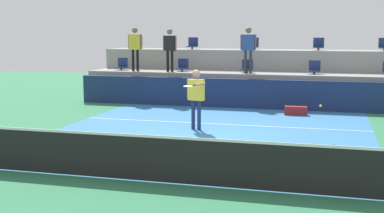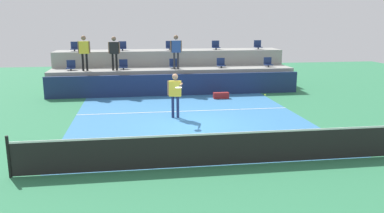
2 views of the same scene
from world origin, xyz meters
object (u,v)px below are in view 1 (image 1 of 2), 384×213
(stadium_chair_lower_left, at_px, (183,66))
(stadium_chair_upper_right, at_px, (319,45))
(stadium_chair_upper_left, at_px, (193,44))
(stadium_chair_upper_center, at_px, (253,45))
(stadium_chair_lower_far_left, at_px, (122,65))
(equipment_bag, at_px, (296,111))
(spectator_in_white, at_px, (170,46))
(spectator_leaning_on_rail, at_px, (135,44))
(stadium_chair_upper_far_right, at_px, (384,45))
(stadium_chair_upper_far_left, at_px, (137,44))
(tennis_player, at_px, (196,93))
(spectator_in_grey, at_px, (248,45))
(tennis_ball, at_px, (321,106))
(stadium_chair_lower_right, at_px, (314,68))
(stadium_chair_lower_center, at_px, (247,67))

(stadium_chair_lower_left, relative_size, stadium_chair_upper_right, 1.00)
(stadium_chair_upper_left, relative_size, stadium_chair_upper_center, 1.00)
(stadium_chair_lower_far_left, relative_size, equipment_bag, 0.68)
(spectator_in_white, bearing_deg, spectator_leaning_on_rail, 180.00)
(stadium_chair_upper_far_right, bearing_deg, stadium_chair_lower_left, -167.21)
(stadium_chair_upper_far_left, bearing_deg, stadium_chair_lower_far_left, -89.73)
(stadium_chair_upper_far_left, relative_size, tennis_player, 0.29)
(spectator_in_grey, height_order, tennis_ball, spectator_in_grey)
(stadium_chair_lower_right, relative_size, spectator_leaning_on_rail, 0.29)
(stadium_chair_lower_right, relative_size, stadium_chair_upper_far_right, 1.00)
(stadium_chair_upper_left, height_order, spectator_leaning_on_rail, spectator_leaning_on_rail)
(stadium_chair_upper_center, distance_m, stadium_chair_upper_right, 2.72)
(equipment_bag, bearing_deg, stadium_chair_upper_far_right, 52.80)
(stadium_chair_upper_center, bearing_deg, stadium_chair_lower_left, -145.65)
(stadium_chair_upper_far_left, relative_size, spectator_leaning_on_rail, 0.29)
(stadium_chair_upper_left, relative_size, stadium_chair_upper_right, 1.00)
(stadium_chair_upper_center, bearing_deg, stadium_chair_lower_center, -88.79)
(stadium_chair_lower_center, bearing_deg, spectator_in_grey, -76.27)
(stadium_chair_upper_center, height_order, stadium_chair_upper_right, same)
(spectator_in_grey, bearing_deg, stadium_chair_lower_far_left, 175.98)
(stadium_chair_upper_far_right, height_order, spectator_in_grey, spectator_in_grey)
(stadium_chair_lower_right, relative_size, stadium_chair_upper_right, 1.00)
(spectator_in_grey, bearing_deg, stadium_chair_lower_left, 172.10)
(stadium_chair_upper_center, bearing_deg, tennis_player, -93.77)
(stadium_chair_lower_right, height_order, stadium_chair_upper_left, stadium_chair_upper_left)
(tennis_player, height_order, tennis_ball, tennis_player)
(spectator_leaning_on_rail, xyz_separation_m, equipment_bag, (6.70, -1.97, -2.19))
(stadium_chair_upper_center, bearing_deg, spectator_in_white, -144.50)
(stadium_chair_lower_right, height_order, stadium_chair_upper_center, stadium_chair_upper_center)
(stadium_chair_lower_right, bearing_deg, stadium_chair_upper_far_left, 167.29)
(stadium_chair_upper_far_left, height_order, stadium_chair_upper_right, same)
(stadium_chair_lower_far_left, relative_size, stadium_chair_upper_center, 1.00)
(stadium_chair_lower_left, bearing_deg, stadium_chair_upper_right, 18.57)
(spectator_in_white, bearing_deg, stadium_chair_lower_far_left, 170.37)
(stadium_chair_upper_center, relative_size, equipment_bag, 0.68)
(stadium_chair_upper_far_right, bearing_deg, tennis_player, -127.02)
(stadium_chair_lower_left, distance_m, tennis_player, 6.28)
(stadium_chair_lower_right, bearing_deg, tennis_player, -118.15)
(stadium_chair_upper_far_left, bearing_deg, spectator_leaning_on_rail, -70.52)
(stadium_chair_lower_far_left, height_order, spectator_in_white, spectator_in_white)
(stadium_chair_lower_right, bearing_deg, stadium_chair_lower_far_left, 180.00)
(stadium_chair_upper_right, relative_size, stadium_chair_upper_far_right, 1.00)
(stadium_chair_upper_far_left, relative_size, stadium_chair_upper_right, 1.00)
(stadium_chair_upper_right, bearing_deg, stadium_chair_upper_left, 180.00)
(equipment_bag, bearing_deg, stadium_chair_upper_center, 117.25)
(stadium_chair_upper_right, distance_m, spectator_in_white, 6.18)
(stadium_chair_upper_right, xyz_separation_m, spectator_in_grey, (-2.59, -2.18, 0.03))
(stadium_chair_lower_left, relative_size, tennis_player, 0.29)
(stadium_chair_lower_right, distance_m, stadium_chair_upper_far_left, 8.22)
(spectator_leaning_on_rail, bearing_deg, stadium_chair_upper_far_left, 109.48)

